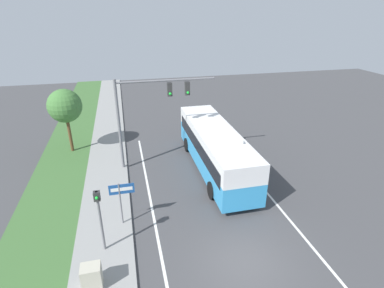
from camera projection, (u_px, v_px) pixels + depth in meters
ground_plane at (244, 263)px, 13.59m from camera, size 80.00×80.00×0.00m
lane_divider_near at (165, 278)px, 12.83m from camera, size 0.14×30.00×0.01m
lane_divider_far at (314, 249)px, 14.35m from camera, size 0.14×30.00×0.01m
bus at (215, 146)px, 20.76m from camera, size 2.74×10.99×3.31m
signal_gantry at (148, 105)px, 20.15m from camera, size 6.74×0.41×6.44m
pedestrian_signal at (99, 212)px, 13.34m from camera, size 0.28×0.34×3.33m
street_sign at (121, 196)px, 15.26m from camera, size 1.28×0.08×2.54m
utility_cabinet at (92, 277)px, 12.07m from camera, size 0.79×0.63×1.08m
roadside_tree at (65, 106)px, 22.56m from camera, size 2.54×2.54×5.00m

